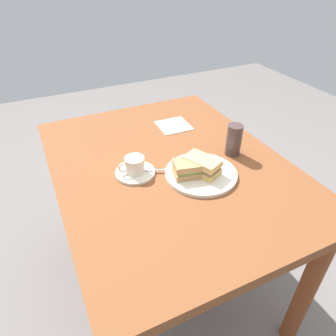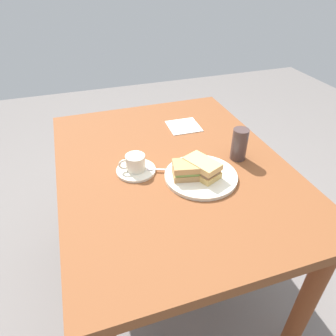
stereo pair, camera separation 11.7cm
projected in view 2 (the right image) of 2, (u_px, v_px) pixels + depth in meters
The scene contains 10 objects.
ground_plane at pixel (171, 278), 1.70m from camera, with size 6.00×6.00×0.00m, color slate.
dining_table at pixel (172, 186), 1.32m from camera, with size 1.18×0.91×0.78m.
sandwich_plate at pixel (201, 176), 1.17m from camera, with size 0.28×0.28×0.01m, color silver.
sandwich_front at pixel (202, 168), 1.15m from camera, with size 0.16×0.13×0.06m.
sandwich_back at pixel (188, 170), 1.14m from camera, with size 0.10×0.13×0.06m.
coffee_saucer at pixel (136, 170), 1.20m from camera, with size 0.15×0.15×0.01m, color beige.
coffee_cup at pixel (135, 162), 1.18m from camera, with size 0.08×0.10×0.06m.
spoon at pixel (155, 169), 1.19m from camera, with size 0.05×0.10×0.01m.
napkin at pixel (184, 126), 1.51m from camera, with size 0.15×0.15×0.00m, color white.
drinking_glass at pixel (239, 144), 1.24m from camera, with size 0.06×0.06×0.13m, color #473633.
Camera 2 is at (0.97, -0.34, 1.49)m, focal length 32.69 mm.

